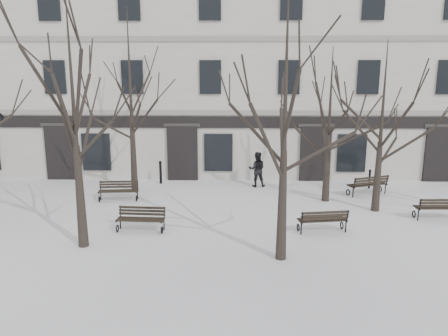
{
  "coord_description": "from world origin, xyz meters",
  "views": [
    {
      "loc": [
        -0.79,
        -14.72,
        5.69
      ],
      "look_at": [
        -1.19,
        3.0,
        1.76
      ],
      "focal_mm": 35.0,
      "sensor_mm": 36.0,
      "label": 1
    }
  ],
  "objects_px": {
    "tree_2": "(286,93)",
    "bench_1": "(323,220)",
    "bench_0": "(141,218)",
    "tree_1": "(73,92)",
    "bench_2": "(439,207)",
    "bench_4": "(368,184)",
    "bench_3": "(118,190)"
  },
  "relations": [
    {
      "from": "tree_1",
      "to": "bench_2",
      "type": "distance_m",
      "value": 14.13
    },
    {
      "from": "bench_3",
      "to": "bench_1",
      "type": "bearing_deg",
      "value": -29.91
    },
    {
      "from": "bench_0",
      "to": "bench_1",
      "type": "relative_size",
      "value": 0.97
    },
    {
      "from": "bench_1",
      "to": "bench_3",
      "type": "bearing_deg",
      "value": -33.28
    },
    {
      "from": "tree_1",
      "to": "tree_2",
      "type": "bearing_deg",
      "value": -7.44
    },
    {
      "from": "tree_1",
      "to": "bench_2",
      "type": "relative_size",
      "value": 4.38
    },
    {
      "from": "bench_0",
      "to": "bench_1",
      "type": "xyz_separation_m",
      "value": [
        6.58,
        -0.04,
        0.01
      ]
    },
    {
      "from": "tree_1",
      "to": "bench_4",
      "type": "distance_m",
      "value": 13.75
    },
    {
      "from": "bench_0",
      "to": "bench_4",
      "type": "distance_m",
      "value": 10.84
    },
    {
      "from": "tree_1",
      "to": "bench_3",
      "type": "bearing_deg",
      "value": 92.1
    },
    {
      "from": "bench_3",
      "to": "bench_4",
      "type": "height_order",
      "value": "bench_4"
    },
    {
      "from": "bench_2",
      "to": "bench_4",
      "type": "relative_size",
      "value": 0.92
    },
    {
      "from": "tree_1",
      "to": "bench_1",
      "type": "distance_m",
      "value": 9.5
    },
    {
      "from": "tree_2",
      "to": "bench_3",
      "type": "xyz_separation_m",
      "value": [
        -6.65,
        6.13,
        -4.6
      ]
    },
    {
      "from": "tree_2",
      "to": "bench_4",
      "type": "bearing_deg",
      "value": 56.32
    },
    {
      "from": "tree_1",
      "to": "bench_0",
      "type": "bearing_deg",
      "value": 42.59
    },
    {
      "from": "tree_1",
      "to": "bench_4",
      "type": "bearing_deg",
      "value": 29.57
    },
    {
      "from": "tree_2",
      "to": "bench_3",
      "type": "bearing_deg",
      "value": 137.34
    },
    {
      "from": "bench_2",
      "to": "bench_4",
      "type": "height_order",
      "value": "bench_4"
    },
    {
      "from": "bench_2",
      "to": "bench_4",
      "type": "xyz_separation_m",
      "value": [
        -1.75,
        3.43,
        0.02
      ]
    },
    {
      "from": "tree_1",
      "to": "tree_2",
      "type": "relative_size",
      "value": 1.0
    },
    {
      "from": "bench_2",
      "to": "bench_3",
      "type": "height_order",
      "value": "bench_2"
    },
    {
      "from": "bench_0",
      "to": "bench_3",
      "type": "relative_size",
      "value": 0.99
    },
    {
      "from": "tree_2",
      "to": "bench_1",
      "type": "distance_m",
      "value": 5.42
    },
    {
      "from": "tree_1",
      "to": "bench_4",
      "type": "xyz_separation_m",
      "value": [
        11.29,
        6.4,
        -4.53
      ]
    },
    {
      "from": "bench_4",
      "to": "bench_2",
      "type": "bearing_deg",
      "value": 96.17
    },
    {
      "from": "tree_1",
      "to": "bench_2",
      "type": "xyz_separation_m",
      "value": [
        13.04,
        2.98,
        -4.56
      ]
    },
    {
      "from": "bench_1",
      "to": "bench_4",
      "type": "bearing_deg",
      "value": -130.69
    },
    {
      "from": "bench_0",
      "to": "tree_1",
      "type": "bearing_deg",
      "value": -133.79
    },
    {
      "from": "tree_2",
      "to": "bench_1",
      "type": "height_order",
      "value": "tree_2"
    },
    {
      "from": "tree_2",
      "to": "bench_2",
      "type": "bearing_deg",
      "value": 30.14
    },
    {
      "from": "tree_2",
      "to": "bench_1",
      "type": "bearing_deg",
      "value": 52.83
    }
  ]
}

